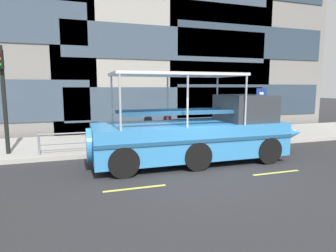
% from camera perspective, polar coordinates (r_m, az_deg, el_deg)
% --- Properties ---
extents(ground_plane, '(120.00, 120.00, 0.00)m').
position_cam_1_polar(ground_plane, '(9.71, 6.45, -9.21)').
color(ground_plane, '#2B2B2D').
extents(sidewalk, '(32.00, 4.80, 0.18)m').
position_cam_1_polar(sidewalk, '(14.82, -2.48, -2.85)').
color(sidewalk, '#A8A59E').
rests_on(sidewalk, ground_plane).
extents(curb_edge, '(32.00, 0.18, 0.18)m').
position_cam_1_polar(curb_edge, '(12.49, 0.57, -4.87)').
color(curb_edge, '#B2ADA3').
rests_on(curb_edge, ground_plane).
extents(lane_centreline, '(25.80, 0.12, 0.01)m').
position_cam_1_polar(lane_centreline, '(8.94, 8.85, -10.75)').
color(lane_centreline, '#DBD64C').
rests_on(lane_centreline, ground_plane).
extents(curb_guardrail, '(11.44, 0.09, 0.84)m').
position_cam_1_polar(curb_guardrail, '(12.77, 1.34, -1.58)').
color(curb_guardrail, gray).
rests_on(curb_guardrail, sidewalk).
extents(traffic_light_pole, '(0.24, 0.46, 4.28)m').
position_cam_1_polar(traffic_light_pole, '(12.78, -30.52, 6.43)').
color(traffic_light_pole, black).
rests_on(traffic_light_pole, sidewalk).
extents(parking_sign, '(0.60, 0.12, 2.62)m').
position_cam_1_polar(parking_sign, '(15.41, 18.29, 4.19)').
color(parking_sign, '#4C4F54').
rests_on(parking_sign, sidewalk).
extents(duck_tour_boat, '(9.03, 2.55, 3.35)m').
position_cam_1_polar(duck_tour_boat, '(10.88, 7.01, -1.40)').
color(duck_tour_boat, '#388CD1').
rests_on(duck_tour_boat, ground_plane).
extents(pedestrian_near_bow, '(0.22, 0.47, 1.63)m').
position_cam_1_polar(pedestrian_near_bow, '(15.52, 13.41, 1.43)').
color(pedestrian_near_bow, black).
rests_on(pedestrian_near_bow, sidewalk).
extents(pedestrian_mid_left, '(0.43, 0.25, 1.55)m').
position_cam_1_polar(pedestrian_mid_left, '(13.35, -0.12, 0.43)').
color(pedestrian_mid_left, '#1E2338').
rests_on(pedestrian_mid_left, sidewalk).
extents(pedestrian_mid_right, '(0.42, 0.25, 1.54)m').
position_cam_1_polar(pedestrian_mid_right, '(13.12, -4.06, 0.25)').
color(pedestrian_mid_right, black).
rests_on(pedestrian_mid_right, sidewalk).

